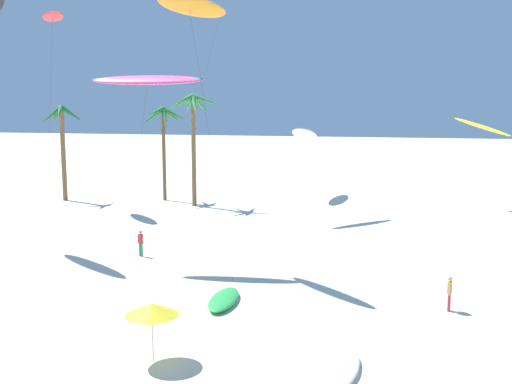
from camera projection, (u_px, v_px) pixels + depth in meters
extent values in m
cylinder|color=brown|center=(63.00, 154.00, 58.32)|extent=(0.44, 0.44, 8.92)
cone|color=#23662D|center=(72.00, 114.00, 57.60)|extent=(2.36, 0.72, 1.75)
cone|color=#23662D|center=(71.00, 113.00, 58.56)|extent=(1.52, 2.39, 1.63)
cone|color=#23662D|center=(56.00, 116.00, 58.34)|extent=(2.17, 1.51, 2.02)
cone|color=#23662D|center=(51.00, 115.00, 57.27)|extent=(2.01, 1.95, 1.90)
cone|color=#23662D|center=(60.00, 112.00, 56.60)|extent=(1.44, 2.48, 1.30)
cylinder|color=brown|center=(164.00, 155.00, 58.41)|extent=(0.33, 0.33, 8.77)
cone|color=#287533|center=(175.00, 115.00, 57.57)|extent=(2.55, 0.60, 1.55)
cone|color=#287533|center=(172.00, 116.00, 58.61)|extent=(1.78, 2.36, 1.84)
cone|color=#287533|center=(163.00, 116.00, 58.91)|extent=(1.35, 2.49, 1.83)
cone|color=#287533|center=(154.00, 116.00, 58.43)|extent=(2.51, 1.38, 1.77)
cone|color=#287533|center=(152.00, 117.00, 57.56)|extent=(2.36, 1.67, 1.92)
cone|color=#287533|center=(156.00, 112.00, 56.68)|extent=(1.09, 2.66, 1.08)
cone|color=#287533|center=(165.00, 118.00, 56.98)|extent=(1.66, 2.25, 2.08)
cylinder|color=brown|center=(194.00, 152.00, 55.21)|extent=(0.40, 0.40, 9.93)
cone|color=#33843D|center=(207.00, 101.00, 54.17)|extent=(2.84, 0.74, 1.29)
cone|color=#33843D|center=(201.00, 106.00, 55.48)|extent=(1.57, 2.56, 2.08)
cone|color=#33843D|center=(189.00, 105.00, 55.64)|extent=(1.95, 2.47, 1.98)
cone|color=#33843D|center=(179.00, 104.00, 54.67)|extent=(2.76, 0.90, 1.78)
cone|color=#33843D|center=(183.00, 100.00, 53.41)|extent=(1.55, 2.83, 1.21)
cone|color=#33843D|center=(195.00, 105.00, 53.48)|extent=(1.61, 2.59, 2.02)
cylinder|color=#4C4C51|center=(201.00, 92.00, 49.11)|extent=(2.74, 9.33, 20.50)
ellipsoid|color=yellow|center=(481.00, 127.00, 52.26)|extent=(4.79, 5.86, 1.89)
ellipsoid|color=#19B2B7|center=(481.00, 126.00, 52.25)|extent=(4.31, 5.50, 1.59)
cylinder|color=#4C4C51|center=(488.00, 175.00, 49.19)|extent=(0.45, 7.43, 7.29)
ellipsoid|color=red|center=(52.00, 17.00, 53.13)|extent=(4.74, 4.91, 0.80)
ellipsoid|color=orange|center=(52.00, 16.00, 53.12)|extent=(4.08, 4.31, 0.41)
cylinder|color=#4C4C51|center=(50.00, 115.00, 50.28)|extent=(3.26, 7.83, 16.72)
ellipsoid|color=white|center=(305.00, 135.00, 60.41)|extent=(2.65, 6.68, 2.25)
ellipsoid|color=yellow|center=(305.00, 134.00, 60.41)|extent=(1.86, 6.73, 1.65)
cylinder|color=#4C4C51|center=(301.00, 170.00, 57.25)|extent=(0.27, 7.48, 6.15)
ellipsoid|color=#EA5193|center=(147.00, 80.00, 35.16)|extent=(6.73, 1.71, 0.83)
ellipsoid|color=#19B2B7|center=(147.00, 79.00, 35.15)|extent=(6.81, 0.87, 0.42)
cylinder|color=#4C4C51|center=(137.00, 176.00, 34.98)|extent=(0.72, 2.23, 10.67)
ellipsoid|color=orange|center=(189.00, 6.00, 33.86)|extent=(6.04, 5.57, 2.50)
ellipsoid|color=#EA5193|center=(189.00, 6.00, 33.86)|extent=(5.73, 4.98, 1.75)
cylinder|color=#4C4C51|center=(211.00, 143.00, 32.82)|extent=(3.43, 3.75, 14.72)
ellipsoid|color=green|center=(224.00, 299.00, 29.17)|extent=(1.43, 3.71, 0.38)
ellipsoid|color=red|center=(224.00, 299.00, 29.16)|extent=(1.15, 1.69, 0.23)
ellipsoid|color=white|center=(336.00, 370.00, 21.56)|extent=(2.08, 4.29, 0.35)
ellipsoid|color=orange|center=(336.00, 370.00, 21.56)|extent=(1.55, 2.01, 0.21)
cylinder|color=#338E56|center=(140.00, 250.00, 37.91)|extent=(0.14, 0.14, 0.83)
cylinder|color=#338E56|center=(142.00, 250.00, 37.80)|extent=(0.14, 0.14, 0.83)
cube|color=red|center=(141.00, 239.00, 37.75)|extent=(0.36, 0.31, 0.58)
cylinder|color=tan|center=(138.00, 239.00, 37.88)|extent=(0.09, 0.09, 0.56)
cylinder|color=tan|center=(143.00, 240.00, 37.63)|extent=(0.09, 0.09, 0.56)
sphere|color=tan|center=(140.00, 232.00, 37.69)|extent=(0.21, 0.21, 0.21)
cylinder|color=red|center=(449.00, 301.00, 28.14)|extent=(0.14, 0.14, 0.86)
cylinder|color=red|center=(449.00, 302.00, 27.99)|extent=(0.14, 0.14, 0.86)
cube|color=orange|center=(450.00, 287.00, 27.96)|extent=(0.24, 0.32, 0.55)
cylinder|color=tan|center=(450.00, 287.00, 28.16)|extent=(0.09, 0.09, 0.56)
cylinder|color=tan|center=(450.00, 289.00, 27.77)|extent=(0.09, 0.09, 0.56)
sphere|color=tan|center=(450.00, 279.00, 27.90)|extent=(0.21, 0.21, 0.21)
cylinder|color=beige|center=(153.00, 338.00, 22.58)|extent=(0.05, 0.05, 1.83)
cone|color=yellow|center=(152.00, 309.00, 22.42)|extent=(1.98, 1.98, 0.45)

